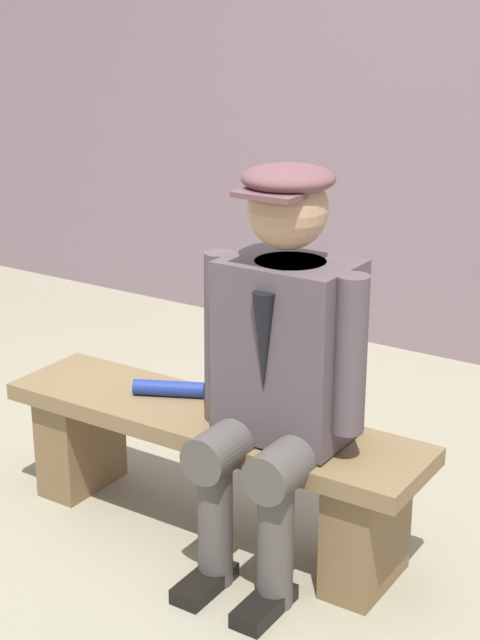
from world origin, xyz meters
name	(u,v)px	position (x,y,z in m)	size (l,w,h in m)	color
ground_plane	(211,529)	(0.00, 0.00, 0.00)	(30.00, 30.00, 0.00)	gray
bench	(210,454)	(0.00, 0.00, 0.29)	(1.51, 0.37, 0.44)	olive
seated_man	(280,358)	(-0.30, 0.05, 0.72)	(0.56, 0.57, 1.30)	#534549
rolled_magazine	(169,388)	(0.20, -0.04, 0.46)	(0.05, 0.05, 0.25)	navy
stadium_wall	(460,103)	(0.00, -2.11, 1.25)	(12.00, 0.24, 2.50)	gray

